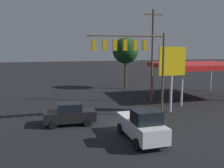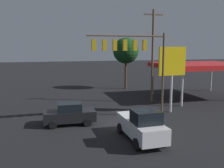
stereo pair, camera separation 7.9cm
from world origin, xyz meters
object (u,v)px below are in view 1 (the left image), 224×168
at_px(utility_pole, 152,54).
at_px(pickup_parked, 142,125).
at_px(traffic_signal_assembly, 132,52).
at_px(sedan_far, 70,114).
at_px(street_tree, 125,51).
at_px(price_sign, 172,64).

distance_m(utility_pole, pickup_parked, 13.77).
bearing_deg(traffic_signal_assembly, pickup_parked, 77.62).
bearing_deg(traffic_signal_assembly, sedan_far, 2.47).
xyz_separation_m(traffic_signal_assembly, street_tree, (-5.04, -16.59, -0.12)).
relative_size(pickup_parked, street_tree, 0.64).
distance_m(utility_pole, sedan_far, 13.25).
relative_size(traffic_signal_assembly, price_sign, 1.19).
relative_size(utility_pole, pickup_parked, 2.11).
height_order(utility_pole, price_sign, utility_pole).
xyz_separation_m(traffic_signal_assembly, utility_pole, (-4.83, -6.06, -0.41)).
height_order(utility_pole, street_tree, utility_pole).
distance_m(traffic_signal_assembly, pickup_parked, 7.54).
xyz_separation_m(price_sign, pickup_parked, (5.95, 6.61, -3.88)).
height_order(traffic_signal_assembly, street_tree, street_tree).
distance_m(sedan_far, street_tree, 20.66).
bearing_deg(price_sign, traffic_signal_assembly, 14.23).
height_order(traffic_signal_assembly, utility_pole, utility_pole).
distance_m(price_sign, pickup_parked, 9.70).
relative_size(traffic_signal_assembly, pickup_parked, 1.52).
height_order(price_sign, sedan_far, price_sign).
bearing_deg(pickup_parked, traffic_signal_assembly, 166.55).
bearing_deg(street_tree, traffic_signal_assembly, 73.11).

